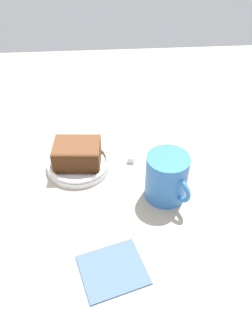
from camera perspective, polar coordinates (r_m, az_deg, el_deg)
name	(u,v)px	position (r cm, az deg, el deg)	size (l,w,h in cm)	color
ground_plane	(108,185)	(71.90, -3.19, -2.98)	(133.98, 133.98, 3.82)	tan
small_plate	(78,163)	(73.35, -8.31, 0.83)	(14.00, 14.00, 2.09)	white
cake_slice	(76,154)	(71.37, -8.55, 2.33)	(10.26, 8.09, 5.23)	#472814
tea_mug	(166,177)	(64.18, 6.88, -1.56)	(8.16, 10.10, 9.71)	#3372BF
teaspoon	(143,135)	(81.74, 2.97, 5.65)	(5.33, 13.18, 0.80)	silver
folded_napkin	(109,269)	(56.86, -2.92, -17.04)	(10.34, 9.14, 0.60)	slate
sugar_cube	(130,159)	(74.14, 0.76, 1.59)	(1.49, 1.49, 1.49)	white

